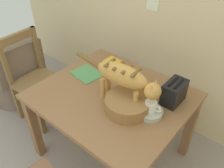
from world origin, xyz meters
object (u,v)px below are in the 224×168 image
object	(u,v)px
magazine	(87,74)
wicker_basket	(128,104)
book_stack	(114,64)
wooden_chair_far	(36,80)
toaster	(174,92)
coffee_mug	(151,106)
dining_table	(112,103)
wicker_armchair	(16,78)
saucer_bowl	(150,112)
cat	(125,78)

from	to	relation	value
magazine	wicker_basket	bearing A→B (deg)	-5.64
book_stack	wooden_chair_far	size ratio (longest dim) A/B	0.19
wicker_basket	toaster	world-z (taller)	toaster
coffee_mug	dining_table	bearing A→B (deg)	-179.59
book_stack	wicker_basket	world-z (taller)	wicker_basket
magazine	book_stack	size ratio (longest dim) A/B	1.37
book_stack	toaster	size ratio (longest dim) A/B	0.91
magazine	wicker_armchair	xyz separation A→B (m)	(-1.07, -0.16, -0.46)
wooden_chair_far	coffee_mug	bearing A→B (deg)	90.30
saucer_bowl	wicker_basket	world-z (taller)	wicker_basket
wicker_armchair	toaster	bearing A→B (deg)	-77.95
dining_table	book_stack	distance (m)	0.43
cat	wicker_basket	size ratio (longest dim) A/B	2.17
saucer_bowl	magazine	bearing A→B (deg)	174.36
magazine	toaster	xyz separation A→B (m)	(0.75, 0.16, 0.08)
dining_table	toaster	distance (m)	0.49
saucer_bowl	wooden_chair_far	distance (m)	1.33
wicker_basket	toaster	distance (m)	0.36
cat	wicker_basket	distance (m)	0.19
dining_table	magazine	size ratio (longest dim) A/B	4.58
cat	saucer_bowl	xyz separation A→B (m)	(0.21, 0.02, -0.21)
book_stack	wooden_chair_far	distance (m)	0.86
saucer_bowl	wicker_armchair	distance (m)	1.82
dining_table	wicker_armchair	world-z (taller)	wicker_armchair
wicker_basket	book_stack	bearing A→B (deg)	139.38
dining_table	cat	world-z (taller)	cat
cat	wicker_basket	bearing A→B (deg)	49.83
cat	wooden_chair_far	bearing A→B (deg)	-91.11
saucer_bowl	coffee_mug	world-z (taller)	coffee_mug
toaster	wooden_chair_far	world-z (taller)	wooden_chair_far
dining_table	wicker_basket	bearing A→B (deg)	-17.12
wooden_chair_far	toaster	bearing A→B (deg)	99.52
toaster	wicker_armchair	distance (m)	1.92
magazine	wooden_chair_far	world-z (taller)	wooden_chair_far
wicker_basket	toaster	bearing A→B (deg)	54.58
dining_table	wicker_armchair	size ratio (longest dim) A/B	1.46
dining_table	wooden_chair_far	bearing A→B (deg)	-174.61
cat	wicker_armchair	size ratio (longest dim) A/B	0.90
coffee_mug	wicker_armchair	bearing A→B (deg)	-177.07
saucer_bowl	book_stack	bearing A→B (deg)	151.66
coffee_mug	toaster	world-z (taller)	toaster
book_stack	wicker_armchair	size ratio (longest dim) A/B	0.23
wicker_basket	toaster	size ratio (longest dim) A/B	1.62
coffee_mug	book_stack	distance (m)	0.68
wooden_chair_far	saucer_bowl	bearing A→B (deg)	90.31
cat	toaster	world-z (taller)	cat
saucer_bowl	wooden_chair_far	xyz separation A→B (m)	(-1.29, -0.09, -0.28)
magazine	wicker_basket	xyz separation A→B (m)	(0.54, -0.13, 0.05)
wooden_chair_far	cat	bearing A→B (deg)	90.13
book_stack	toaster	world-z (taller)	toaster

